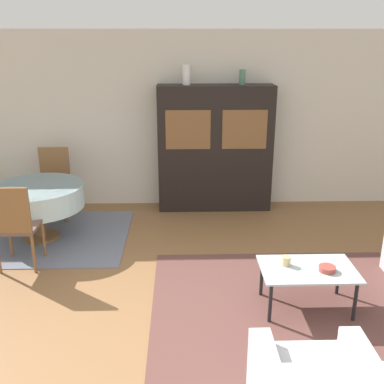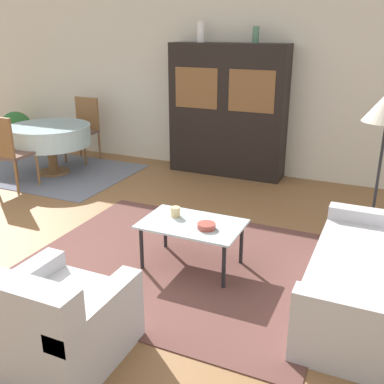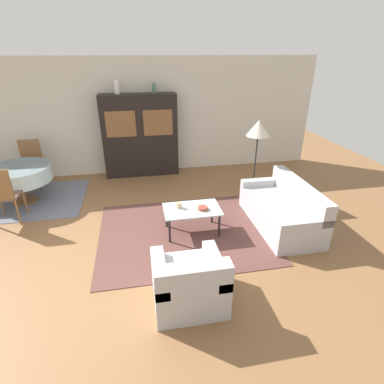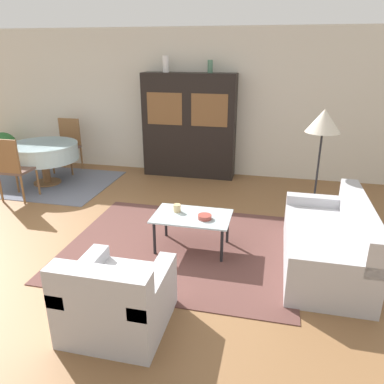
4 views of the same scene
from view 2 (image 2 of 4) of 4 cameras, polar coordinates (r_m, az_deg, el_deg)
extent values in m
plane|color=brown|center=(4.59, -18.24, -8.60)|extent=(14.00, 14.00, 0.00)
cube|color=beige|center=(7.16, 0.59, 13.97)|extent=(10.00, 0.06, 2.70)
cube|color=brown|center=(4.38, -1.63, -8.88)|extent=(2.80, 2.33, 0.01)
cube|color=slate|center=(7.33, -17.13, 2.46)|extent=(2.38, 1.82, 0.01)
cube|color=#B2B2B7|center=(3.88, 21.21, -11.00)|extent=(0.85, 1.74, 0.43)
cube|color=#B2B2B7|center=(3.06, 20.75, -13.87)|extent=(0.85, 0.16, 0.12)
cube|color=#B2B2B7|center=(4.47, 22.40, -3.00)|extent=(0.85, 0.16, 0.12)
cube|color=#B2B2B7|center=(3.32, -16.45, -16.25)|extent=(0.84, 0.84, 0.42)
cube|color=#B2B2B7|center=(2.92, -21.30, -13.35)|extent=(0.84, 0.20, 0.34)
cube|color=#B2B2B7|center=(3.38, -21.39, -10.70)|extent=(0.16, 0.84, 0.12)
cube|color=#B2B2B7|center=(2.98, -11.83, -14.06)|extent=(0.16, 0.84, 0.12)
cylinder|color=black|center=(4.20, -6.42, -7.05)|extent=(0.04, 0.04, 0.42)
cylinder|color=black|center=(3.89, 4.06, -9.33)|extent=(0.04, 0.04, 0.42)
cylinder|color=black|center=(4.57, -3.42, -4.59)|extent=(0.04, 0.04, 0.42)
cylinder|color=black|center=(4.29, 6.28, -6.45)|extent=(0.04, 0.04, 0.42)
cube|color=silver|center=(4.12, 0.00, -4.08)|extent=(0.93, 0.59, 0.02)
cube|color=black|center=(6.76, 4.51, 10.20)|extent=(1.74, 0.40, 1.92)
cube|color=brown|center=(6.68, 0.52, 13.06)|extent=(0.66, 0.01, 0.58)
cube|color=brown|center=(6.39, 7.55, 12.56)|extent=(0.66, 0.01, 0.58)
cylinder|color=brown|center=(7.28, -17.12, 2.49)|extent=(0.48, 0.48, 0.03)
cylinder|color=brown|center=(7.22, -17.29, 4.03)|extent=(0.14, 0.14, 0.44)
cylinder|color=silver|center=(7.13, -17.60, 6.88)|extent=(1.21, 1.21, 0.30)
cylinder|color=silver|center=(7.11, -17.71, 7.94)|extent=(1.22, 1.22, 0.03)
cylinder|color=brown|center=(6.98, -21.43, 3.08)|extent=(0.04, 0.04, 0.46)
cylinder|color=brown|center=(6.71, -18.98, 2.71)|extent=(0.04, 0.04, 0.46)
cylinder|color=brown|center=(6.44, -21.38, 1.69)|extent=(0.04, 0.04, 0.46)
cube|color=brown|center=(6.64, -21.68, 4.46)|extent=(0.44, 0.44, 0.04)
cylinder|color=brown|center=(7.49, -13.44, 5.05)|extent=(0.04, 0.04, 0.46)
cylinder|color=brown|center=(7.74, -15.83, 5.31)|extent=(0.04, 0.04, 0.46)
cylinder|color=brown|center=(7.81, -11.65, 5.79)|extent=(0.04, 0.04, 0.46)
cylinder|color=brown|center=(8.04, -14.01, 6.03)|extent=(0.04, 0.04, 0.46)
cube|color=brown|center=(7.71, -13.89, 7.35)|extent=(0.44, 0.44, 0.04)
cube|color=brown|center=(7.81, -13.17, 9.70)|extent=(0.44, 0.04, 0.53)
cylinder|color=black|center=(4.98, 21.39, -6.47)|extent=(0.28, 0.28, 0.02)
cylinder|color=black|center=(4.74, 22.41, 0.75)|extent=(0.03, 0.03, 1.31)
cylinder|color=tan|center=(4.24, -2.13, -2.54)|extent=(0.09, 0.09, 0.10)
cylinder|color=#9E4238|center=(4.00, 1.84, -4.35)|extent=(0.16, 0.16, 0.05)
cylinder|color=white|center=(6.82, 1.14, 19.69)|extent=(0.11, 0.11, 0.29)
cylinder|color=#4C7A60|center=(6.54, 8.11, 19.17)|extent=(0.09, 0.09, 0.22)
cylinder|color=beige|center=(8.82, -21.14, 5.57)|extent=(0.33, 0.33, 0.20)
sphere|color=#2D6B33|center=(8.75, -21.42, 7.69)|extent=(0.55, 0.55, 0.55)
camera|label=1|loc=(2.86, -78.90, 13.83)|focal=42.00mm
camera|label=3|loc=(2.56, -90.37, 15.63)|focal=28.00mm
camera|label=4|loc=(0.86, -111.05, 5.23)|focal=35.00mm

